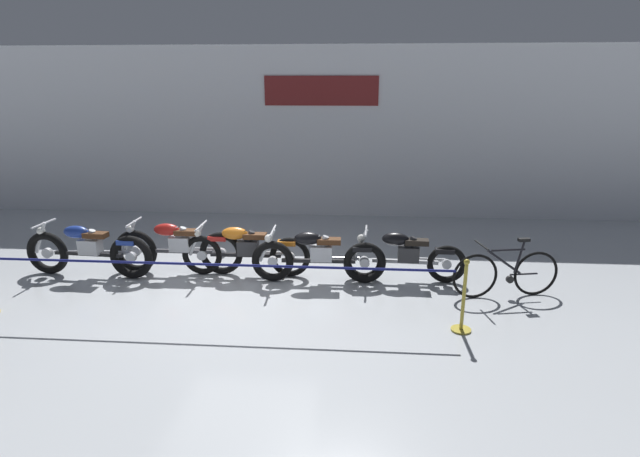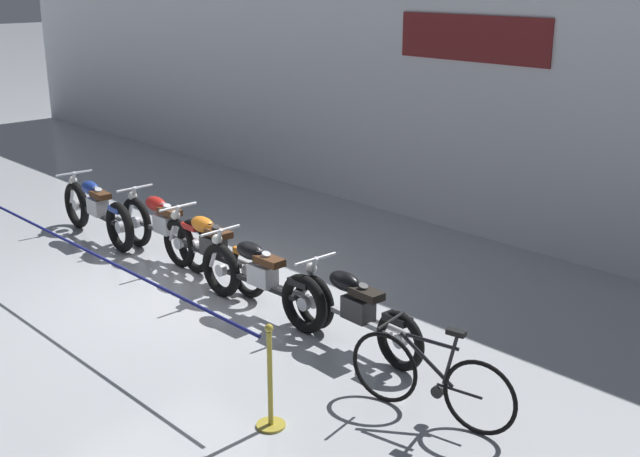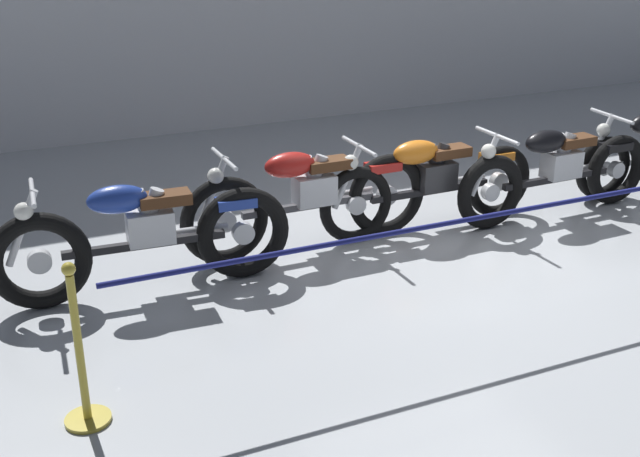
# 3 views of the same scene
# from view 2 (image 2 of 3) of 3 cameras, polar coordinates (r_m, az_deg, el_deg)

# --- Properties ---
(ground_plane) EXTENTS (120.00, 120.00, 0.00)m
(ground_plane) POSITION_cam_2_polar(r_m,az_deg,el_deg) (10.89, -10.50, -4.63)
(ground_plane) COLOR #B2B7BC
(back_wall) EXTENTS (28.00, 0.29, 4.20)m
(back_wall) POSITION_cam_2_polar(r_m,az_deg,el_deg) (13.66, 7.49, 9.24)
(back_wall) COLOR white
(back_wall) RESTS_ON ground
(motorcycle_blue_0) EXTENTS (2.38, 0.62, 0.97)m
(motorcycle_blue_0) POSITION_cam_2_polar(r_m,az_deg,el_deg) (13.25, -15.59, 1.25)
(motorcycle_blue_0) COLOR black
(motorcycle_blue_0) RESTS_ON ground
(motorcycle_red_1) EXTENTS (2.35, 0.62, 0.97)m
(motorcycle_red_1) POSITION_cam_2_polar(r_m,az_deg,el_deg) (12.10, -11.06, 0.08)
(motorcycle_red_1) COLOR black
(motorcycle_red_1) RESTS_ON ground
(motorcycle_orange_2) EXTENTS (2.30, 0.62, 0.94)m
(motorcycle_orange_2) POSITION_cam_2_polar(r_m,az_deg,el_deg) (11.11, -7.75, -1.42)
(motorcycle_orange_2) COLOR black
(motorcycle_orange_2) RESTS_ON ground
(motorcycle_black_3) EXTENTS (2.31, 0.62, 0.94)m
(motorcycle_black_3) POSITION_cam_2_polar(r_m,az_deg,el_deg) (10.01, -4.30, -3.57)
(motorcycle_black_3) COLOR black
(motorcycle_black_3) RESTS_ON ground
(motorcycle_black_4) EXTENTS (2.08, 0.62, 0.91)m
(motorcycle_black_4) POSITION_cam_2_polar(r_m,az_deg,el_deg) (9.10, 2.48, -5.82)
(motorcycle_black_4) COLOR black
(motorcycle_black_4) RESTS_ON ground
(bicycle) EXTENTS (1.74, 0.52, 0.98)m
(bicycle) POSITION_cam_2_polar(r_m,az_deg,el_deg) (7.82, 7.88, -10.61)
(bicycle) COLOR black
(bicycle) RESTS_ON ground
(stanchion_far_left) EXTENTS (6.93, 0.28, 1.05)m
(stanchion_far_left) POSITION_cam_2_polar(r_m,az_deg,el_deg) (11.25, -19.16, -0.84)
(stanchion_far_left) COLOR gold
(stanchion_far_left) RESTS_ON ground
(stanchion_mid_left) EXTENTS (0.28, 0.28, 1.05)m
(stanchion_mid_left) POSITION_cam_2_polar(r_m,az_deg,el_deg) (7.63, -3.55, -11.57)
(stanchion_mid_left) COLOR gold
(stanchion_mid_left) RESTS_ON ground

